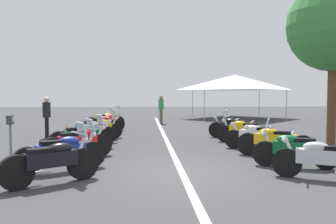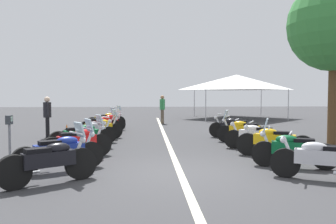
# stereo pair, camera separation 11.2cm
# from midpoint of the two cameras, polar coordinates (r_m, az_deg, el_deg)

# --- Properties ---
(ground_plane) EXTENTS (80.00, 80.00, 0.00)m
(ground_plane) POSITION_cam_midpoint_polar(r_m,az_deg,el_deg) (8.14, 1.90, -9.94)
(ground_plane) COLOR #38383A
(lane_centre_stripe) EXTENTS (25.26, 0.16, 0.01)m
(lane_centre_stripe) POSITION_cam_midpoint_polar(r_m,az_deg,el_deg) (13.40, -0.43, -4.79)
(lane_centre_stripe) COLOR beige
(lane_centre_stripe) RESTS_ON ground_plane
(motorcycle_left_row_0) EXTENTS (1.27, 1.75, 1.23)m
(motorcycle_left_row_0) POSITION_cam_midpoint_polar(r_m,az_deg,el_deg) (7.44, -18.76, -7.58)
(motorcycle_left_row_0) COLOR black
(motorcycle_left_row_0) RESTS_ON ground_plane
(motorcycle_left_row_1) EXTENTS (1.20, 1.93, 1.21)m
(motorcycle_left_row_1) POSITION_cam_midpoint_polar(r_m,az_deg,el_deg) (8.58, -17.28, -6.20)
(motorcycle_left_row_1) COLOR black
(motorcycle_left_row_1) RESTS_ON ground_plane
(motorcycle_left_row_2) EXTENTS (1.18, 1.84, 1.22)m
(motorcycle_left_row_2) POSITION_cam_midpoint_polar(r_m,az_deg,el_deg) (10.14, -14.71, -4.75)
(motorcycle_left_row_2) COLOR black
(motorcycle_left_row_2) RESTS_ON ground_plane
(motorcycle_left_row_3) EXTENTS (1.12, 1.94, 1.01)m
(motorcycle_left_row_3) POSITION_cam_midpoint_polar(r_m,az_deg,el_deg) (11.49, -14.12, -3.86)
(motorcycle_left_row_3) COLOR black
(motorcycle_left_row_3) RESTS_ON ground_plane
(motorcycle_left_row_4) EXTENTS (1.17, 1.90, 0.99)m
(motorcycle_left_row_4) POSITION_cam_midpoint_polar(r_m,az_deg,el_deg) (12.77, -12.92, -3.23)
(motorcycle_left_row_4) COLOR black
(motorcycle_left_row_4) RESTS_ON ground_plane
(motorcycle_left_row_5) EXTENTS (1.08, 1.86, 1.19)m
(motorcycle_left_row_5) POSITION_cam_midpoint_polar(r_m,az_deg,el_deg) (14.15, -11.47, -2.58)
(motorcycle_left_row_5) COLOR black
(motorcycle_left_row_5) RESTS_ON ground_plane
(motorcycle_left_row_6) EXTENTS (1.30, 1.71, 1.22)m
(motorcycle_left_row_6) POSITION_cam_midpoint_polar(r_m,az_deg,el_deg) (15.46, -11.28, -2.05)
(motorcycle_left_row_6) COLOR black
(motorcycle_left_row_6) RESTS_ON ground_plane
(motorcycle_left_row_7) EXTENTS (1.36, 1.74, 0.98)m
(motorcycle_left_row_7) POSITION_cam_midpoint_polar(r_m,az_deg,el_deg) (16.98, -10.26, -1.67)
(motorcycle_left_row_7) COLOR black
(motorcycle_left_row_7) RESTS_ON ground_plane
(motorcycle_left_row_8) EXTENTS (1.19, 1.94, 1.20)m
(motorcycle_left_row_8) POSITION_cam_midpoint_polar(r_m,az_deg,el_deg) (18.31, -10.33, -1.27)
(motorcycle_left_row_8) COLOR black
(motorcycle_left_row_8) RESTS_ON ground_plane
(motorcycle_right_row_0) EXTENTS (1.13, 1.99, 1.00)m
(motorcycle_right_row_0) POSITION_cam_midpoint_polar(r_m,az_deg,el_deg) (8.05, 23.82, -7.02)
(motorcycle_right_row_0) COLOR black
(motorcycle_right_row_0) RESTS_ON ground_plane
(motorcycle_right_row_1) EXTENTS (0.97, 1.95, 1.21)m
(motorcycle_right_row_1) POSITION_cam_midpoint_polar(r_m,az_deg,el_deg) (9.13, 19.57, -5.72)
(motorcycle_right_row_1) COLOR black
(motorcycle_right_row_1) RESTS_ON ground_plane
(motorcycle_right_row_2) EXTENTS (1.12, 2.02, 1.01)m
(motorcycle_right_row_2) POSITION_cam_midpoint_polar(r_m,az_deg,el_deg) (10.50, 16.69, -4.55)
(motorcycle_right_row_2) COLOR black
(motorcycle_right_row_2) RESTS_ON ground_plane
(motorcycle_right_row_3) EXTENTS (1.08, 2.02, 0.99)m
(motorcycle_right_row_3) POSITION_cam_midpoint_polar(r_m,az_deg,el_deg) (11.71, 14.07, -3.79)
(motorcycle_right_row_3) COLOR black
(motorcycle_right_row_3) RESTS_ON ground_plane
(motorcycle_right_row_4) EXTENTS (1.05, 1.95, 1.21)m
(motorcycle_right_row_4) POSITION_cam_midpoint_polar(r_m,az_deg,el_deg) (13.20, 12.01, -2.95)
(motorcycle_right_row_4) COLOR black
(motorcycle_right_row_4) RESTS_ON ground_plane
(motorcycle_right_row_5) EXTENTS (1.14, 2.00, 1.00)m
(motorcycle_right_row_5) POSITION_cam_midpoint_polar(r_m,az_deg,el_deg) (14.44, 10.56, -2.45)
(motorcycle_right_row_5) COLOR black
(motorcycle_right_row_5) RESTS_ON ground_plane
(parking_meter) EXTENTS (0.18, 0.14, 1.29)m
(parking_meter) POSITION_cam_midpoint_polar(r_m,az_deg,el_deg) (9.44, -24.70, -2.89)
(parking_meter) COLOR slate
(parking_meter) RESTS_ON ground_plane
(traffic_cone_0) EXTENTS (0.36, 0.36, 0.61)m
(traffic_cone_0) POSITION_cam_midpoint_polar(r_m,az_deg,el_deg) (14.58, -16.50, -3.13)
(traffic_cone_0) COLOR orange
(traffic_cone_0) RESTS_ON ground_plane
(bystander_0) EXTENTS (0.51, 0.32, 1.71)m
(bystander_0) POSITION_cam_midpoint_polar(r_m,az_deg,el_deg) (21.13, -1.29, 0.82)
(bystander_0) COLOR brown
(bystander_0) RESTS_ON ground_plane
(bystander_2) EXTENTS (0.50, 0.32, 1.70)m
(bystander_2) POSITION_cam_midpoint_polar(r_m,az_deg,el_deg) (15.21, -19.44, -0.27)
(bystander_2) COLOR black
(bystander_2) RESTS_ON ground_plane
(roadside_tree_0) EXTENTS (3.29, 3.29, 5.91)m
(roadside_tree_0) POSITION_cam_midpoint_polar(r_m,az_deg,el_deg) (14.06, 25.27, 12.63)
(roadside_tree_0) COLOR brown
(roadside_tree_0) RESTS_ON ground_plane
(event_tent) EXTENTS (6.13, 6.13, 3.20)m
(event_tent) POSITION_cam_midpoint_polar(r_m,az_deg,el_deg) (26.13, 10.80, 4.79)
(event_tent) COLOR white
(event_tent) RESTS_ON ground_plane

